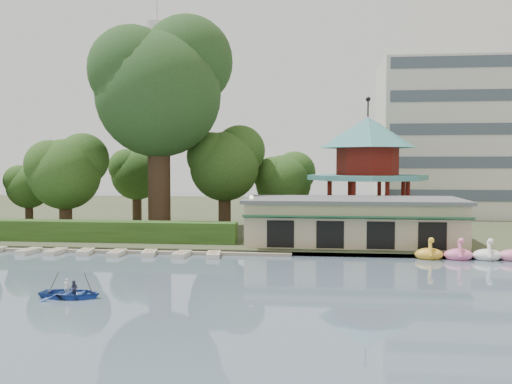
% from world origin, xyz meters
% --- Properties ---
extents(ground_plane, '(220.00, 220.00, 0.00)m').
position_xyz_m(ground_plane, '(0.00, 0.00, 0.00)').
color(ground_plane, slate).
rests_on(ground_plane, ground).
extents(shore, '(220.00, 70.00, 0.40)m').
position_xyz_m(shore, '(0.00, 52.00, 0.20)').
color(shore, '#424930').
rests_on(shore, ground).
extents(embankment, '(220.00, 0.60, 0.30)m').
position_xyz_m(embankment, '(0.00, 17.30, 0.15)').
color(embankment, gray).
rests_on(embankment, ground).
extents(dock, '(34.00, 1.60, 0.24)m').
position_xyz_m(dock, '(-12.00, 17.20, 0.12)').
color(dock, gray).
rests_on(dock, ground).
extents(boathouse, '(18.60, 9.39, 3.90)m').
position_xyz_m(boathouse, '(10.00, 21.97, 2.37)').
color(boathouse, '#C0AF8E').
rests_on(boathouse, shore).
extents(pavilion, '(12.40, 12.40, 13.50)m').
position_xyz_m(pavilion, '(12.00, 32.00, 7.48)').
color(pavilion, '#C0AF8E').
rests_on(pavilion, shore).
extents(broadcast_tower, '(8.00, 8.00, 96.00)m').
position_xyz_m(broadcast_tower, '(-42.00, 140.00, 33.98)').
color(broadcast_tower, silver).
rests_on(broadcast_tower, ground).
extents(hedge, '(30.00, 2.00, 1.80)m').
position_xyz_m(hedge, '(-15.00, 20.50, 1.30)').
color(hedge, '#2E501D').
rests_on(hedge, shore).
extents(lamp_post, '(0.36, 0.36, 4.28)m').
position_xyz_m(lamp_post, '(1.50, 19.00, 3.34)').
color(lamp_post, black).
rests_on(lamp_post, shore).
extents(big_tree, '(13.82, 12.87, 22.08)m').
position_xyz_m(big_tree, '(-8.83, 28.20, 15.34)').
color(big_tree, '#3A281C').
rests_on(big_tree, shore).
extents(small_trees, '(39.90, 16.79, 11.02)m').
position_xyz_m(small_trees, '(-12.40, 31.01, 6.42)').
color(small_trees, '#3A281C').
rests_on(small_trees, shore).
extents(moored_rowboats, '(27.19, 2.75, 0.36)m').
position_xyz_m(moored_rowboats, '(-14.05, 15.82, 0.18)').
color(moored_rowboats, beige).
rests_on(moored_rowboats, ground).
extents(rowboat_with_passengers, '(4.82, 3.51, 2.01)m').
position_xyz_m(rowboat_with_passengers, '(-6.33, 1.59, 0.49)').
color(rowboat_with_passengers, '#2F52A2').
rests_on(rowboat_with_passengers, ground).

